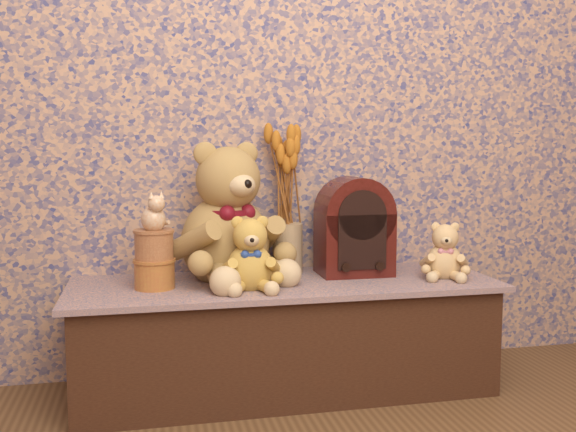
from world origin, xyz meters
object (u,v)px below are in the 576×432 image
Objects in this scene: biscuit_tin_lower at (155,274)px; cat_figurine at (153,210)px; cathedral_radio at (354,226)px; ceramic_vase at (288,248)px; teddy_large at (225,206)px; teddy_medium at (250,250)px; teddy_small at (445,248)px.

cat_figurine is (0.00, 0.00, 0.22)m from biscuit_tin_lower.
cathedral_radio is 1.93× the size of ceramic_vase.
ceramic_vase is (0.24, 0.06, -0.17)m from teddy_large.
cat_figurine reaches higher than teddy_medium.
cathedral_radio is (-0.30, 0.13, 0.07)m from teddy_small.
teddy_small is 0.34m from cathedral_radio.
cathedral_radio is at bearing 6.87° from biscuit_tin_lower.
teddy_medium is 0.35m from cat_figurine.
biscuit_tin_lower is (-0.50, -0.16, -0.05)m from ceramic_vase.
teddy_medium is at bearing -158.29° from cathedral_radio.
ceramic_vase is at bearing 179.14° from teddy_small.
teddy_medium is 0.30m from ceramic_vase.
biscuit_tin_lower is at bearing 170.93° from teddy_medium.
biscuit_tin_lower is at bearing -179.48° from teddy_large.
teddy_small is 1.04m from biscuit_tin_lower.
teddy_medium is at bearing -157.46° from teddy_small.
teddy_large is 0.30m from ceramic_vase.
ceramic_vase is (-0.24, 0.08, -0.09)m from cathedral_radio.
cat_figurine is at bearing -179.48° from teddy_large.
cat_figurine is (-0.25, -0.10, 0.00)m from teddy_large.
teddy_medium is at bearing -127.48° from ceramic_vase.
ceramic_vase is at bearing -7.68° from teddy_large.
teddy_medium is 0.73× the size of cathedral_radio.
cathedral_radio is 0.75m from cat_figurine.
teddy_large is 0.28m from cat_figurine.
teddy_medium is 0.73m from teddy_small.
cathedral_radio is 2.71× the size of cat_figurine.
teddy_large reaches higher than teddy_small.
teddy_large reaches higher than biscuit_tin_lower.
teddy_large is at bearing -166.08° from ceramic_vase.
cathedral_radio is at bearing -12.21° from cat_figurine.
teddy_large is 2.80× the size of ceramic_vase.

